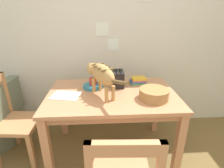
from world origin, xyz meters
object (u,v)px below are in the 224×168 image
object	(u,v)px
book_stack	(138,80)
wicker_basket	(154,94)
dining_table	(112,101)
wooden_chair_near	(14,121)
cat	(101,74)
saucer_bowl	(93,86)
coffee_mug	(93,81)
toaster	(118,79)
magazine	(66,96)

from	to	relation	value
book_stack	wicker_basket	world-z (taller)	wicker_basket
dining_table	wooden_chair_near	world-z (taller)	wooden_chair_near
cat	wooden_chair_near	xyz separation A→B (m)	(-0.93, 0.03, -0.51)
dining_table	book_stack	world-z (taller)	book_stack
dining_table	wooden_chair_near	distance (m)	1.06
wicker_basket	saucer_bowl	bearing A→B (deg)	152.22
dining_table	wicker_basket	xyz separation A→B (m)	(0.39, -0.15, 0.14)
cat	saucer_bowl	distance (m)	0.29
saucer_bowl	coffee_mug	size ratio (longest dim) A/B	1.84
toaster	cat	bearing A→B (deg)	-130.02
dining_table	saucer_bowl	bearing A→B (deg)	141.99
dining_table	coffee_mug	world-z (taller)	coffee_mug
cat	coffee_mug	size ratio (longest dim) A/B	5.38
saucer_bowl	wicker_basket	size ratio (longest dim) A/B	0.79
magazine	book_stack	distance (m)	0.83
cat	magazine	bearing A→B (deg)	154.40
magazine	toaster	world-z (taller)	toaster
coffee_mug	wooden_chair_near	xyz separation A→B (m)	(-0.84, -0.15, -0.37)
book_stack	wicker_basket	xyz separation A→B (m)	(0.07, -0.40, 0.02)
book_stack	saucer_bowl	bearing A→B (deg)	-169.50
dining_table	magazine	world-z (taller)	magazine
cat	toaster	size ratio (longest dim) A/B	3.18
book_stack	wicker_basket	bearing A→B (deg)	-80.01
dining_table	saucer_bowl	world-z (taller)	saucer_bowl
book_stack	wicker_basket	distance (m)	0.41
coffee_mug	book_stack	size ratio (longest dim) A/B	0.63
magazine	cat	bearing A→B (deg)	12.71
saucer_bowl	cat	bearing A→B (deg)	-62.87
coffee_mug	book_stack	bearing A→B (deg)	10.57
cat	saucer_bowl	size ratio (longest dim) A/B	2.92
saucer_bowl	book_stack	world-z (taller)	book_stack
wicker_basket	wooden_chair_near	xyz separation A→B (m)	(-1.42, 0.15, -0.35)
saucer_bowl	wooden_chair_near	size ratio (longest dim) A/B	0.24
saucer_bowl	magazine	distance (m)	0.32
toaster	wooden_chair_near	distance (m)	1.19
dining_table	toaster	distance (m)	0.27
cat	book_stack	bearing A→B (deg)	6.48
wooden_chair_near	coffee_mug	bearing A→B (deg)	105.78
coffee_mug	toaster	distance (m)	0.27
book_stack	wooden_chair_near	xyz separation A→B (m)	(-1.35, -0.25, -0.33)
coffee_mug	magazine	distance (m)	0.33
coffee_mug	magazine	size ratio (longest dim) A/B	0.43
saucer_bowl	book_stack	distance (m)	0.52
coffee_mug	dining_table	bearing A→B (deg)	-38.53
wicker_basket	toaster	world-z (taller)	toaster
saucer_bowl	book_stack	xyz separation A→B (m)	(0.51, 0.10, 0.02)
saucer_bowl	toaster	bearing A→B (deg)	6.60
dining_table	coffee_mug	xyz separation A→B (m)	(-0.20, 0.16, 0.16)
wicker_basket	wooden_chair_near	world-z (taller)	wooden_chair_near
coffee_mug	cat	bearing A→B (deg)	-63.80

